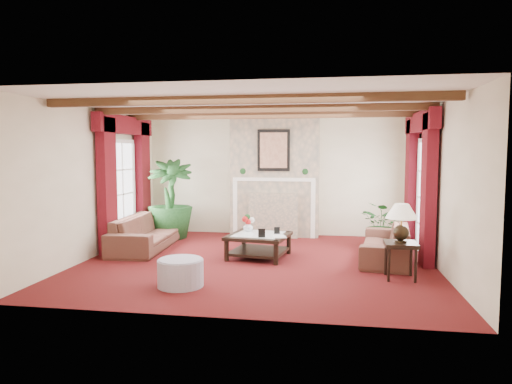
% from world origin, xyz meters
% --- Properties ---
extents(floor, '(6.00, 6.00, 0.00)m').
position_xyz_m(floor, '(0.00, 0.00, 0.00)').
color(floor, '#460C0C').
rests_on(floor, ground).
extents(ceiling, '(6.00, 6.00, 0.00)m').
position_xyz_m(ceiling, '(0.00, 0.00, 2.70)').
color(ceiling, white).
rests_on(ceiling, floor).
extents(back_wall, '(6.00, 0.02, 2.70)m').
position_xyz_m(back_wall, '(0.00, 2.75, 1.35)').
color(back_wall, beige).
rests_on(back_wall, ground).
extents(left_wall, '(0.02, 5.50, 2.70)m').
position_xyz_m(left_wall, '(-3.00, 0.00, 1.35)').
color(left_wall, beige).
rests_on(left_wall, ground).
extents(right_wall, '(0.02, 5.50, 2.70)m').
position_xyz_m(right_wall, '(3.00, 0.00, 1.35)').
color(right_wall, beige).
rests_on(right_wall, ground).
extents(ceiling_beams, '(6.00, 3.00, 0.12)m').
position_xyz_m(ceiling_beams, '(0.00, 0.00, 2.64)').
color(ceiling_beams, '#3C2313').
rests_on(ceiling_beams, ceiling).
extents(fireplace, '(2.00, 0.52, 2.70)m').
position_xyz_m(fireplace, '(0.00, 2.55, 2.70)').
color(fireplace, tan).
rests_on(fireplace, ground).
extents(french_door_left, '(0.10, 1.10, 2.16)m').
position_xyz_m(french_door_left, '(-2.97, 1.00, 2.13)').
color(french_door_left, white).
rests_on(french_door_left, ground).
extents(french_door_right, '(0.10, 1.10, 2.16)m').
position_xyz_m(french_door_right, '(2.97, 1.00, 2.13)').
color(french_door_right, white).
rests_on(french_door_right, ground).
extents(curtains_left, '(0.20, 2.40, 2.55)m').
position_xyz_m(curtains_left, '(-2.86, 1.00, 2.55)').
color(curtains_left, '#48090C').
rests_on(curtains_left, ground).
extents(curtains_right, '(0.20, 2.40, 2.55)m').
position_xyz_m(curtains_right, '(2.86, 1.00, 2.55)').
color(curtains_right, '#48090C').
rests_on(curtains_right, ground).
extents(sofa_left, '(2.28, 0.89, 0.86)m').
position_xyz_m(sofa_left, '(-2.35, 0.75, 0.43)').
color(sofa_left, '#340E18').
rests_on(sofa_left, ground).
extents(sofa_right, '(2.18, 1.12, 0.79)m').
position_xyz_m(sofa_right, '(2.23, 0.52, 0.40)').
color(sofa_right, '#340E18').
rests_on(sofa_right, ground).
extents(potted_palm, '(1.99, 2.32, 0.98)m').
position_xyz_m(potted_palm, '(-2.25, 1.86, 0.49)').
color(potted_palm, black).
rests_on(potted_palm, ground).
extents(small_plant, '(1.69, 1.70, 0.71)m').
position_xyz_m(small_plant, '(2.30, 1.66, 0.35)').
color(small_plant, black).
rests_on(small_plant, ground).
extents(coffee_table, '(1.18, 1.18, 0.42)m').
position_xyz_m(coffee_table, '(-0.02, 0.33, 0.21)').
color(coffee_table, black).
rests_on(coffee_table, ground).
extents(side_table, '(0.50, 0.50, 0.56)m').
position_xyz_m(side_table, '(2.30, -0.72, 0.28)').
color(side_table, black).
rests_on(side_table, ground).
extents(ottoman, '(0.66, 0.66, 0.38)m').
position_xyz_m(ottoman, '(-0.85, -1.62, 0.19)').
color(ottoman, gray).
rests_on(ottoman, ground).
extents(table_lamp, '(0.47, 0.47, 0.60)m').
position_xyz_m(table_lamp, '(2.30, -0.72, 0.86)').
color(table_lamp, black).
rests_on(table_lamp, side_table).
extents(flower_vase, '(0.20, 0.21, 0.18)m').
position_xyz_m(flower_vase, '(-0.27, 0.60, 0.51)').
color(flower_vase, silver).
rests_on(flower_vase, coffee_table).
extents(book, '(0.23, 0.14, 0.30)m').
position_xyz_m(book, '(0.27, 0.06, 0.57)').
color(book, black).
rests_on(book, coffee_table).
extents(photo_frame_a, '(0.12, 0.03, 0.16)m').
position_xyz_m(photo_frame_a, '(0.08, -0.00, 0.50)').
color(photo_frame_a, black).
rests_on(photo_frame_a, coffee_table).
extents(photo_frame_b, '(0.10, 0.05, 0.13)m').
position_xyz_m(photo_frame_b, '(0.30, 0.39, 0.49)').
color(photo_frame_b, black).
rests_on(photo_frame_b, coffee_table).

